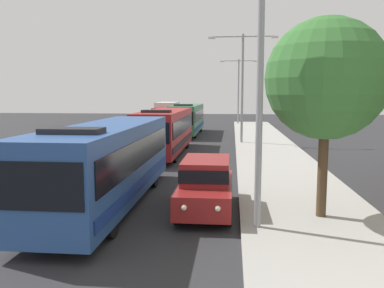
% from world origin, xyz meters
% --- Properties ---
extents(bus_lead, '(2.58, 11.08, 3.21)m').
position_xyz_m(bus_lead, '(-1.30, 10.97, 1.69)').
color(bus_lead, '#284C8C').
rests_on(bus_lead, ground_plane).
extents(bus_second_in_line, '(2.58, 11.27, 3.21)m').
position_xyz_m(bus_second_in_line, '(-1.30, 24.01, 1.69)').
color(bus_second_in_line, maroon).
rests_on(bus_second_in_line, ground_plane).
extents(bus_middle, '(2.58, 11.34, 3.21)m').
position_xyz_m(bus_middle, '(-1.30, 37.60, 1.69)').
color(bus_middle, '#33724C').
rests_on(bus_middle, ground_plane).
extents(white_suv, '(1.86, 4.65, 1.90)m').
position_xyz_m(white_suv, '(2.40, 10.48, 1.03)').
color(white_suv, maroon).
rests_on(white_suv, ground_plane).
extents(box_truck_oncoming, '(2.35, 6.92, 3.15)m').
position_xyz_m(box_truck_oncoming, '(-4.60, 44.34, 1.70)').
color(box_truck_oncoming, maroon).
rests_on(box_truck_oncoming, ground_plane).
extents(streetlamp_near, '(5.79, 0.28, 8.12)m').
position_xyz_m(streetlamp_near, '(4.10, 8.55, 5.13)').
color(streetlamp_near, gray).
rests_on(streetlamp_near, sidewalk).
extents(streetlamp_mid, '(5.64, 0.28, 8.86)m').
position_xyz_m(streetlamp_mid, '(4.10, 30.13, 5.51)').
color(streetlamp_mid, gray).
rests_on(streetlamp_mid, sidewalk).
extents(streetlamp_far, '(4.99, 0.28, 8.64)m').
position_xyz_m(streetlamp_far, '(4.10, 51.71, 5.35)').
color(streetlamp_far, gray).
rests_on(streetlamp_far, sidewalk).
extents(roadside_tree, '(3.91, 3.91, 6.47)m').
position_xyz_m(roadside_tree, '(6.28, 9.86, 4.65)').
color(roadside_tree, '#4C3823').
rests_on(roadside_tree, sidewalk).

